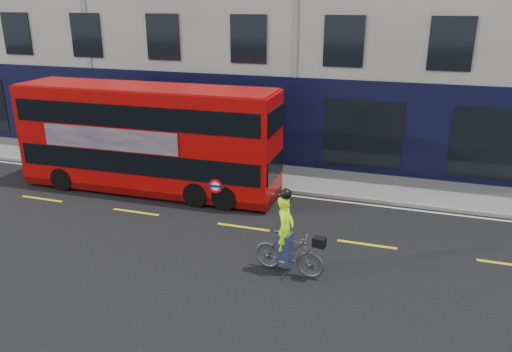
% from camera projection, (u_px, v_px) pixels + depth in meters
% --- Properties ---
extents(ground, '(120.00, 120.00, 0.00)m').
position_uv_depth(ground, '(227.00, 247.00, 15.00)').
color(ground, black).
rests_on(ground, ground).
extents(pavement, '(60.00, 3.00, 0.12)m').
position_uv_depth(pavement, '(283.00, 177.00, 20.82)').
color(pavement, gray).
rests_on(pavement, ground).
extents(kerb, '(60.00, 0.12, 0.13)m').
position_uv_depth(kerb, '(273.00, 189.00, 19.47)').
color(kerb, gray).
rests_on(kerb, ground).
extents(road_edge_line, '(58.00, 0.10, 0.01)m').
position_uv_depth(road_edge_line, '(271.00, 193.00, 19.22)').
color(road_edge_line, silver).
rests_on(road_edge_line, ground).
extents(lane_dashes, '(58.00, 0.12, 0.01)m').
position_uv_depth(lane_dashes, '(243.00, 227.00, 16.35)').
color(lane_dashes, gold).
rests_on(lane_dashes, ground).
extents(bus, '(10.14, 2.49, 4.07)m').
position_uv_depth(bus, '(149.00, 138.00, 18.91)').
color(bus, '#AD0806').
rests_on(bus, ground).
extents(cyclist, '(2.07, 0.84, 2.44)m').
position_uv_depth(cyclist, '(288.00, 246.00, 13.36)').
color(cyclist, '#4E5054').
rests_on(cyclist, ground).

